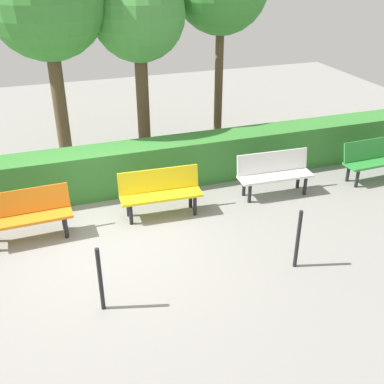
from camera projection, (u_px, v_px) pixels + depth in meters
name	position (u px, v px, depth m)	size (l,w,h in m)	color
ground_plane	(108.00, 242.00, 7.92)	(22.01, 22.01, 0.00)	gray
bench_green	(378.00, 157.00, 9.89)	(1.61, 0.52, 0.86)	#2D8C38
bench_white	(274.00, 172.00, 9.26)	(1.52, 0.52, 0.86)	white
bench_yellow	(160.00, 191.00, 8.54)	(1.52, 0.52, 0.86)	yellow
bench_orange	(27.00, 213.00, 7.83)	(1.47, 0.52, 0.86)	orange
hedge_row	(145.00, 166.00, 9.53)	(18.01, 0.71, 0.95)	#387F33
tree_mid	(139.00, 16.00, 9.91)	(2.02, 2.02, 4.19)	brown
tree_far	(46.00, 1.00, 9.17)	(2.40, 2.40, 4.74)	brown
railing_post_mid	(298.00, 239.00, 7.09)	(0.06, 0.06, 1.00)	black
railing_post_far	(100.00, 280.00, 6.23)	(0.06, 0.06, 1.00)	black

